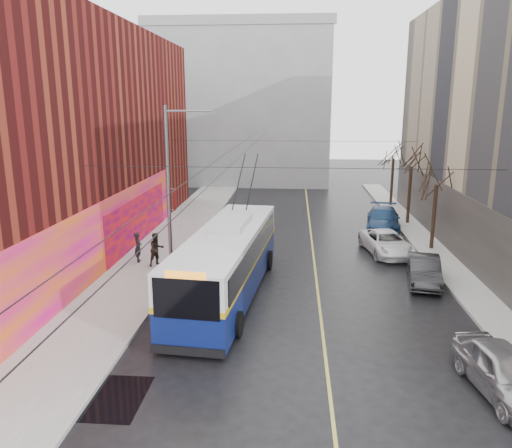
{
  "coord_description": "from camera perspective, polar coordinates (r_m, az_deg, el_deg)",
  "views": [
    {
      "loc": [
        0.24,
        -15.2,
        9.03
      ],
      "look_at": [
        -1.71,
        10.06,
        2.94
      ],
      "focal_mm": 35.0,
      "sensor_mm": 36.0,
      "label": 1
    }
  ],
  "objects": [
    {
      "name": "lane_line",
      "position": [
        30.59,
        6.6,
        -3.73
      ],
      "size": [
        0.12,
        50.0,
        0.01
      ],
      "primitive_type": "cube",
      "color": "#BFB74C",
      "rests_on": "ground"
    },
    {
      "name": "tree_far",
      "position": [
        46.21,
        15.5,
        8.21
      ],
      "size": [
        3.2,
        3.2,
        6.57
      ],
      "color": "black",
      "rests_on": "ground"
    },
    {
      "name": "tree_mid",
      "position": [
        39.38,
        17.41,
        7.41
      ],
      "size": [
        3.2,
        3.2,
        6.68
      ],
      "color": "black",
      "rests_on": "ground"
    },
    {
      "name": "building_far",
      "position": [
        60.51,
        -1.54,
        13.51
      ],
      "size": [
        20.5,
        12.1,
        18.0
      ],
      "color": "gray",
      "rests_on": "ground"
    },
    {
      "name": "parked_car_d",
      "position": [
        37.58,
        14.33,
        0.5
      ],
      "size": [
        3.2,
        6.03,
        1.66
      ],
      "primitive_type": "imported",
      "rotation": [
        0.0,
        0.0,
        -0.16
      ],
      "color": "navy",
      "rests_on": "ground"
    },
    {
      "name": "sidewalk_left",
      "position": [
        29.8,
        -11.88,
        -4.26
      ],
      "size": [
        4.0,
        60.0,
        0.15
      ],
      "primitive_type": "cube",
      "color": "gray",
      "rests_on": "ground"
    },
    {
      "name": "building_left",
      "position": [
        33.47,
        -24.91,
        8.8
      ],
      "size": [
        12.11,
        36.0,
        14.0
      ],
      "color": "#501110",
      "rests_on": "ground"
    },
    {
      "name": "sidewalk_right",
      "position": [
        29.95,
        21.28,
        -4.83
      ],
      "size": [
        2.0,
        60.0,
        0.15
      ],
      "primitive_type": "cube",
      "color": "gray",
      "rests_on": "ground"
    },
    {
      "name": "catenary_wires",
      "position": [
        30.23,
        -0.88,
        8.24
      ],
      "size": [
        18.0,
        60.0,
        0.22
      ],
      "color": "black"
    },
    {
      "name": "puddle",
      "position": [
        17.28,
        -16.02,
        -18.55
      ],
      "size": [
        1.96,
        2.64,
        0.01
      ],
      "primitive_type": "cube",
      "color": "black",
      "rests_on": "ground"
    },
    {
      "name": "pedestrian_a",
      "position": [
        29.54,
        -13.32,
        -2.57
      ],
      "size": [
        0.55,
        0.71,
        1.75
      ],
      "primitive_type": "imported",
      "rotation": [
        0.0,
        0.0,
        1.79
      ],
      "color": "black",
      "rests_on": "sidewalk_left"
    },
    {
      "name": "parked_car_c",
      "position": [
        31.83,
        14.69,
        -2.09
      ],
      "size": [
        3.15,
        5.39,
        1.41
      ],
      "primitive_type": "imported",
      "rotation": [
        0.0,
        0.0,
        0.17
      ],
      "color": "white",
      "rests_on": "ground"
    },
    {
      "name": "streetlight_pole",
      "position": [
        26.33,
        -9.68,
        4.19
      ],
      "size": [
        2.65,
        0.6,
        9.0
      ],
      "color": "slate",
      "rests_on": "ground"
    },
    {
      "name": "tree_near",
      "position": [
        32.66,
        20.04,
        5.58
      ],
      "size": [
        3.2,
        3.2,
        6.4
      ],
      "color": "black",
      "rests_on": "ground"
    },
    {
      "name": "pedestrian_b",
      "position": [
        28.58,
        -11.29,
        -2.85
      ],
      "size": [
        1.16,
        1.16,
        1.9
      ],
      "primitive_type": "imported",
      "rotation": [
        0.0,
        0.0,
        0.75
      ],
      "color": "black",
      "rests_on": "sidewalk_left"
    },
    {
      "name": "parked_car_b",
      "position": [
        27.19,
        18.66,
        -5.03
      ],
      "size": [
        2.19,
        4.5,
        1.42
      ],
      "primitive_type": "imported",
      "rotation": [
        0.0,
        0.0,
        -0.16
      ],
      "color": "#262528",
      "rests_on": "ground"
    },
    {
      "name": "trolleybus",
      "position": [
        23.93,
        -3.32,
        -4.26
      ],
      "size": [
        3.99,
        13.28,
        6.22
      ],
      "rotation": [
        0.0,
        0.0,
        -0.09
      ],
      "color": "#0B1755",
      "rests_on": "ground"
    },
    {
      "name": "pigeons_flying",
      "position": [
        26.0,
        -1.39,
        10.24
      ],
      "size": [
        2.67,
        3.85,
        1.66
      ],
      "color": "slate"
    },
    {
      "name": "parked_car_a",
      "position": [
        18.29,
        26.49,
        -14.86
      ],
      "size": [
        2.44,
        4.73,
        1.54
      ],
      "primitive_type": "imported",
      "rotation": [
        0.0,
        0.0,
        0.14
      ],
      "color": "#A5A5A9",
      "rests_on": "ground"
    },
    {
      "name": "following_car",
      "position": [
        35.32,
        -3.15,
        0.03
      ],
      "size": [
        2.33,
        4.86,
        1.6
      ],
      "primitive_type": "imported",
      "rotation": [
        0.0,
        0.0,
        -0.1
      ],
      "color": "#9D9CA1",
      "rests_on": "ground"
    },
    {
      "name": "ground",
      "position": [
        17.68,
        3.17,
        -17.2
      ],
      "size": [
        140.0,
        140.0,
        0.0
      ],
      "primitive_type": "plane",
      "color": "black",
      "rests_on": "ground"
    }
  ]
}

